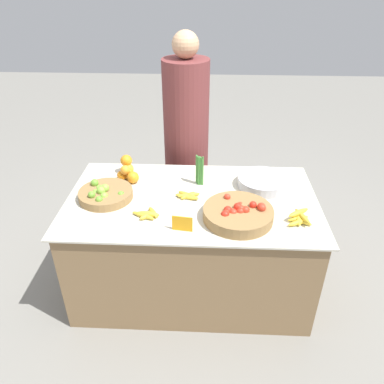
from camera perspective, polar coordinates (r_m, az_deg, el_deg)
The scene contains 12 objects.
ground_plane at distance 2.81m, azimuth -0.00°, elevation -13.43°, with size 12.00×12.00×0.00m, color gray.
market_table at distance 2.57m, azimuth -0.00°, elevation -7.76°, with size 1.58×0.92×0.72m.
lime_bowl at distance 2.42m, azimuth -13.13°, elevation -0.27°, with size 0.34×0.34×0.10m.
tomato_basket at distance 2.18m, azimuth 7.04°, elevation -3.25°, with size 0.41×0.41×0.11m.
orange_pile at distance 2.61m, azimuth -9.77°, elevation 3.26°, with size 0.16×0.22×0.14m.
metal_bowl at distance 2.53m, azimuth 10.76°, elevation 1.52°, with size 0.33×0.33×0.07m.
price_sign at distance 2.07m, azimuth -1.50°, elevation -4.85°, with size 0.12×0.02×0.09m.
veg_bundle at distance 2.47m, azimuth 1.23°, elevation 3.27°, with size 0.05×0.04×0.20m.
banana_bunch_front_right at distance 2.24m, azimuth 16.03°, elevation -3.80°, with size 0.15×0.16×0.06m.
banana_bunch_back_center at distance 2.37m, azimuth -0.63°, elevation -0.55°, with size 0.16×0.11×0.03m.
banana_bunch_middle_left at distance 2.21m, azimuth -6.76°, elevation -3.40°, with size 0.17×0.14×0.04m.
vendor_person at distance 3.05m, azimuth -0.87°, elevation 7.24°, with size 0.36×0.36×1.60m.
Camera 1 is at (0.09, -1.99, 1.99)m, focal length 35.00 mm.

